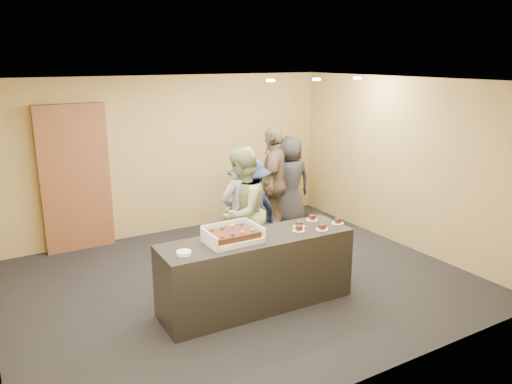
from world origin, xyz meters
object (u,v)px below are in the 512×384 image
at_px(cake_box, 232,238).
at_px(person_server_grey, 241,214).
at_px(sheet_cake, 233,234).
at_px(person_navy_man, 249,214).
at_px(person_brown_extra, 274,183).
at_px(storage_cabinet, 75,179).
at_px(serving_counter, 257,271).
at_px(plate_stack, 184,253).
at_px(person_sage_man, 241,213).
at_px(person_dark_suit, 290,181).

relative_size(cake_box, person_server_grey, 0.37).
distance_m(sheet_cake, person_navy_man, 1.35).
relative_size(sheet_cake, person_brown_extra, 0.29).
height_order(storage_cabinet, person_server_grey, storage_cabinet).
bearing_deg(storage_cabinet, serving_counter, -64.79).
distance_m(plate_stack, person_navy_man, 1.87).
xyz_separation_m(cake_box, person_sage_man, (0.60, 0.87, -0.03)).
height_order(storage_cabinet, person_navy_man, storage_cabinet).
xyz_separation_m(cake_box, plate_stack, (-0.65, -0.10, -0.02)).
distance_m(person_server_grey, person_brown_extra, 1.55).
xyz_separation_m(cake_box, person_brown_extra, (1.82, 1.94, 0.00)).
distance_m(person_navy_man, person_dark_suit, 2.05).
distance_m(cake_box, person_navy_man, 1.33).
distance_m(sheet_cake, person_server_grey, 1.17).
xyz_separation_m(serving_counter, sheet_cake, (-0.32, 0.00, 0.55)).
bearing_deg(storage_cabinet, plate_stack, -81.31).
xyz_separation_m(person_sage_man, person_dark_suit, (1.81, 1.46, -0.09)).
bearing_deg(sheet_cake, cake_box, 89.14).
relative_size(person_sage_man, person_brown_extra, 0.96).
bearing_deg(person_brown_extra, storage_cabinet, -70.99).
relative_size(person_server_grey, person_brown_extra, 0.92).
xyz_separation_m(storage_cabinet, sheet_cake, (1.14, -3.10, -0.16)).
bearing_deg(plate_stack, serving_counter, 4.69).
height_order(storage_cabinet, person_brown_extra, storage_cabinet).
bearing_deg(serving_counter, person_server_grey, 73.75).
relative_size(sheet_cake, plate_stack, 3.28).
height_order(storage_cabinet, cake_box, storage_cabinet).
xyz_separation_m(person_sage_man, person_navy_man, (0.22, 0.16, -0.10)).
xyz_separation_m(sheet_cake, person_navy_man, (0.82, 1.06, -0.18)).
xyz_separation_m(storage_cabinet, person_sage_man, (1.74, -2.20, -0.24)).
relative_size(storage_cabinet, person_brown_extra, 1.22).
bearing_deg(person_server_grey, sheet_cake, 47.57).
bearing_deg(sheet_cake, storage_cabinet, 110.17).
xyz_separation_m(serving_counter, person_navy_man, (0.50, 1.06, 0.36)).
relative_size(serving_counter, storage_cabinet, 1.04).
distance_m(plate_stack, person_sage_man, 1.59).
bearing_deg(sheet_cake, plate_stack, -173.03).
relative_size(person_server_grey, person_navy_man, 1.07).
xyz_separation_m(person_server_grey, person_brown_extra, (1.18, 0.99, 0.08)).
xyz_separation_m(plate_stack, person_dark_suit, (3.06, 2.44, -0.10)).
bearing_deg(person_navy_man, serving_counter, 50.31).
relative_size(serving_counter, person_navy_man, 1.47).
xyz_separation_m(person_navy_man, person_brown_extra, (1.00, 0.91, 0.13)).
bearing_deg(person_server_grey, person_sage_man, 56.82).
bearing_deg(plate_stack, cake_box, 9.00).
distance_m(person_sage_man, person_dark_suit, 2.33).
bearing_deg(cake_box, sheet_cake, -90.86).
distance_m(storage_cabinet, cake_box, 3.29).
height_order(serving_counter, person_server_grey, person_server_grey).
bearing_deg(sheet_cake, serving_counter, -0.00).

